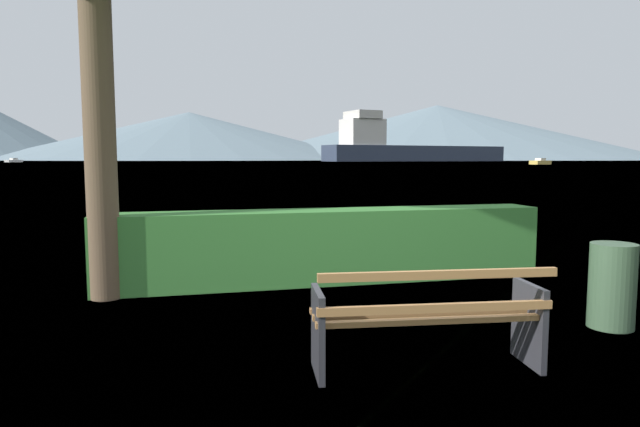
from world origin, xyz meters
name	(u,v)px	position (x,y,z in m)	size (l,w,h in m)	color
ground_plane	(424,368)	(0.00, 0.00, 0.00)	(1400.00, 1400.00, 0.00)	#567A38
water_surface	(191,161)	(0.00, 306.73, 0.00)	(620.00, 620.00, 0.00)	#6B8EA3
park_bench	(428,318)	(-0.01, -0.06, 0.43)	(1.88, 0.76, 0.87)	#A0703F
hedge_row	(327,246)	(0.00, 3.23, 0.50)	(6.06, 0.65, 0.99)	#387A33
trash_bin	(612,286)	(2.27, 0.57, 0.42)	(0.44, 0.44, 0.85)	#385138
cargo_ship_large	(405,148)	(110.20, 271.50, 7.09)	(108.05, 39.81, 25.36)	#2D384C
fishing_boat_near	(14,161)	(-71.31, 245.53, 0.63)	(5.41, 7.94, 1.72)	silver
tender_far	(540,162)	(89.85, 125.92, 0.63)	(7.19, 5.02, 1.67)	gold
distant_hills	(244,129)	(51.97, 535.20, 29.85)	(837.04, 428.31, 78.11)	slate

